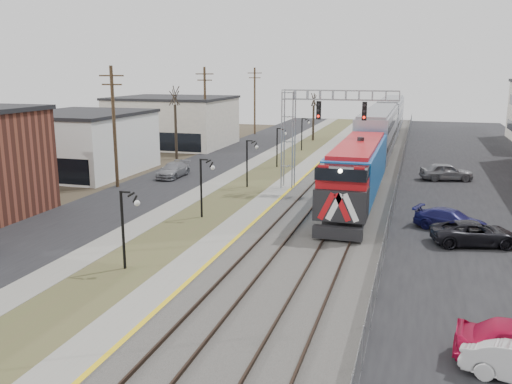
% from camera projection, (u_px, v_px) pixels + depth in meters
% --- Properties ---
extents(ground, '(160.00, 160.00, 0.00)m').
position_uv_depth(ground, '(109.00, 364.00, 18.21)').
color(ground, '#473D2D').
rests_on(ground, ground).
extents(street_west, '(7.00, 120.00, 0.04)m').
position_uv_depth(street_west, '(197.00, 168.00, 54.13)').
color(street_west, black).
rests_on(street_west, ground).
extents(sidewalk, '(2.00, 120.00, 0.08)m').
position_uv_depth(sidewalk, '(239.00, 171.00, 52.86)').
color(sidewalk, gray).
rests_on(sidewalk, ground).
extents(grass_median, '(4.00, 120.00, 0.06)m').
position_uv_depth(grass_median, '(269.00, 172.00, 52.03)').
color(grass_median, '#4B512B').
rests_on(grass_median, ground).
extents(platform, '(2.00, 120.00, 0.24)m').
position_uv_depth(platform, '(300.00, 173.00, 51.17)').
color(platform, gray).
rests_on(platform, ground).
extents(ballast_bed, '(8.00, 120.00, 0.20)m').
position_uv_depth(ballast_bed, '(353.00, 176.00, 49.77)').
color(ballast_bed, '#595651').
rests_on(ballast_bed, ground).
extents(parking_lot, '(16.00, 120.00, 0.04)m').
position_uv_depth(parking_lot, '(494.00, 185.00, 46.43)').
color(parking_lot, black).
rests_on(parking_lot, ground).
extents(platform_edge, '(0.24, 120.00, 0.01)m').
position_uv_depth(platform_edge, '(309.00, 172.00, 50.89)').
color(platform_edge, gold).
rests_on(platform_edge, platform).
extents(track_near, '(1.58, 120.00, 0.15)m').
position_uv_depth(track_near, '(331.00, 173.00, 50.29)').
color(track_near, '#2D2119').
rests_on(track_near, ballast_bed).
extents(track_far, '(1.58, 120.00, 0.15)m').
position_uv_depth(track_far, '(369.00, 175.00, 49.31)').
color(track_far, '#2D2119').
rests_on(track_far, ballast_bed).
extents(train, '(3.00, 63.05, 5.33)m').
position_uv_depth(train, '(381.00, 132.00, 60.68)').
color(train, '#165FB4').
rests_on(train, ground).
extents(signal_gantry, '(9.00, 1.07, 8.15)m').
position_uv_depth(signal_gantry, '(310.00, 123.00, 42.79)').
color(signal_gantry, gray).
rests_on(signal_gantry, ground).
extents(lampposts, '(0.14, 62.14, 4.00)m').
position_uv_depth(lampposts, '(203.00, 188.00, 35.97)').
color(lampposts, black).
rests_on(lampposts, ground).
extents(utility_poles, '(0.28, 80.28, 10.00)m').
position_uv_depth(utility_poles, '(114.00, 128.00, 44.52)').
color(utility_poles, '#4C3823').
rests_on(utility_poles, ground).
extents(fence, '(0.04, 120.00, 1.60)m').
position_uv_depth(fence, '(400.00, 171.00, 48.44)').
color(fence, gray).
rests_on(fence, ground).
extents(buildings_west, '(14.00, 67.00, 7.00)m').
position_uv_depth(buildings_west, '(43.00, 150.00, 46.04)').
color(buildings_west, beige).
rests_on(buildings_west, ground).
extents(bare_trees, '(12.30, 42.30, 5.95)m').
position_uv_depth(bare_trees, '(200.00, 137.00, 57.52)').
color(bare_trees, '#382D23').
rests_on(bare_trees, ground).
extents(car_lot_c, '(5.17, 3.26, 1.33)m').
position_uv_depth(car_lot_c, '(475.00, 234.00, 30.36)').
color(car_lot_c, black).
rests_on(car_lot_c, ground).
extents(car_lot_d, '(4.80, 3.21, 1.29)m').
position_uv_depth(car_lot_d, '(451.00, 221.00, 33.12)').
color(car_lot_d, navy).
rests_on(car_lot_d, ground).
extents(car_lot_e, '(4.84, 2.88, 1.54)m').
position_uv_depth(car_lot_e, '(446.00, 172.00, 48.18)').
color(car_lot_e, gray).
rests_on(car_lot_e, ground).
extents(car_street_b, '(1.87, 4.56, 1.32)m').
position_uv_depth(car_street_b, '(173.00, 170.00, 49.58)').
color(car_street_b, gray).
rests_on(car_street_b, ground).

